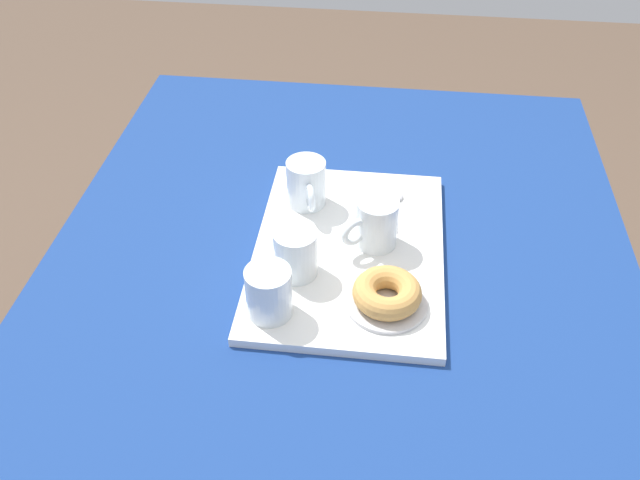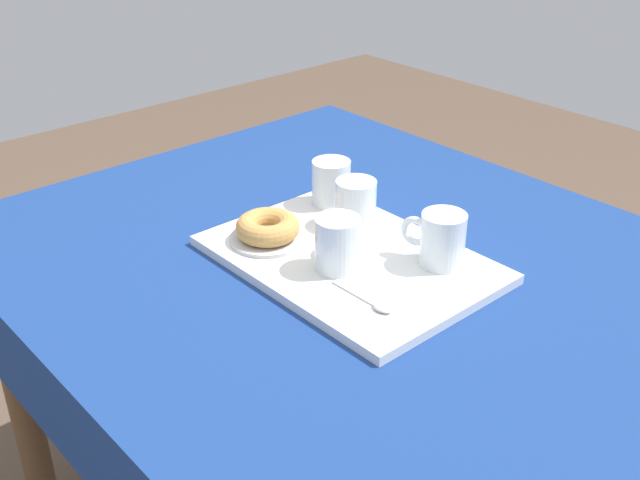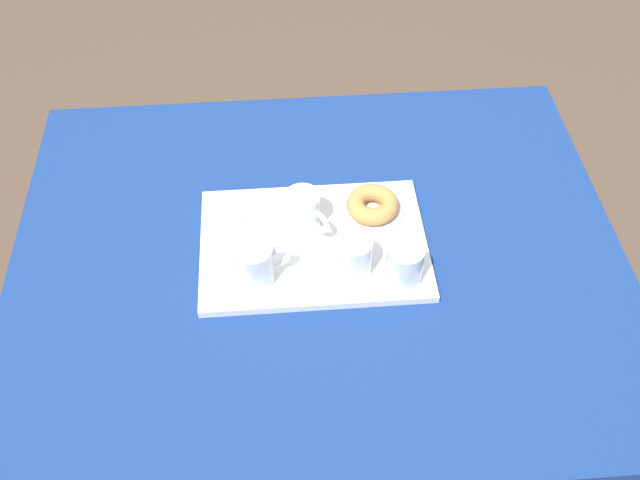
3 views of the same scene
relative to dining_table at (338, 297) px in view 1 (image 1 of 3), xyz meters
The scene contains 10 objects.
ground_plane 0.66m from the dining_table, ahead, with size 6.00×6.00×0.00m, color brown.
dining_table is the anchor object (origin of this frame).
serving_tray 0.11m from the dining_table, 61.92° to the right, with size 0.47×0.33×0.02m, color white.
tea_mug_left 0.18m from the dining_table, 66.45° to the right, with size 0.09×0.10×0.09m.
tea_mug_right 0.22m from the dining_table, 30.62° to the left, with size 0.11×0.07×0.09m.
water_glass_near 0.19m from the dining_table, 133.73° to the left, with size 0.07×0.07×0.09m.
water_glass_far 0.25m from the dining_table, 149.28° to the left, with size 0.07×0.07×0.09m.
donut_plate_left 0.20m from the dining_table, 144.62° to the right, with size 0.14×0.14×0.01m, color silver.
sugar_donut_left 0.21m from the dining_table, 144.62° to the right, with size 0.11×0.11×0.04m, color tan.
teaspoon_near 0.22m from the dining_table, 32.38° to the right, with size 0.13×0.02×0.01m.
Camera 1 is at (-0.90, -0.07, 1.57)m, focal length 38.11 mm.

